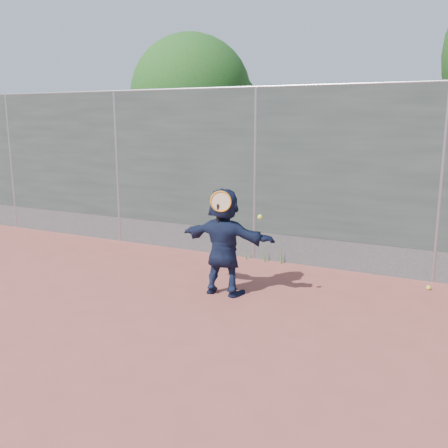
% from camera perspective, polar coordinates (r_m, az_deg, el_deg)
% --- Properties ---
extents(ground, '(80.00, 80.00, 0.00)m').
position_cam_1_polar(ground, '(6.17, -9.61, -11.85)').
color(ground, '#9E4C42').
rests_on(ground, ground).
extents(player, '(1.43, 0.46, 1.54)m').
position_cam_1_polar(player, '(7.06, 0.00, -2.04)').
color(player, '#16203E').
rests_on(player, ground).
extents(ball_ground, '(0.07, 0.07, 0.07)m').
position_cam_1_polar(ball_ground, '(8.00, 22.33, -6.74)').
color(ball_ground, '#C5D42F').
rests_on(ball_ground, ground).
extents(fence, '(20.00, 0.06, 3.03)m').
position_cam_1_polar(fence, '(8.77, 3.59, 6.08)').
color(fence, '#38423D').
rests_on(fence, ground).
extents(swing_action, '(0.75, 0.15, 0.51)m').
position_cam_1_polar(swing_action, '(6.72, 0.05, 2.27)').
color(swing_action, orange).
rests_on(swing_action, ground).
extents(tree_left, '(3.15, 3.00, 4.53)m').
position_cam_1_polar(tree_left, '(12.73, -3.02, 14.03)').
color(tree_left, '#382314').
rests_on(tree_left, ground).
extents(weed_clump, '(0.68, 0.07, 0.30)m').
position_cam_1_polar(weed_clump, '(8.82, 4.94, -3.49)').
color(weed_clump, '#387226').
rests_on(weed_clump, ground).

